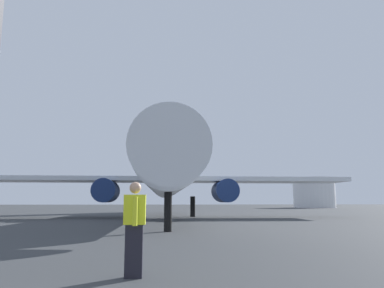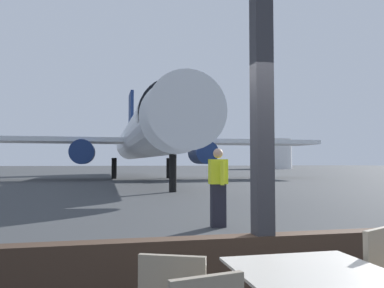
# 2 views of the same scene
# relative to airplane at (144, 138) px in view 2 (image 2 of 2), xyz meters

# --- Properties ---
(ground_plane) EXTENTS (220.00, 220.00, 0.00)m
(ground_plane) POSITION_rel_airplane_xyz_m (-1.55, 10.84, -3.51)
(ground_plane) COLOR #383A3D
(window_frame) EXTENTS (9.15, 0.24, 3.98)m
(window_frame) POSITION_rel_airplane_xyz_m (-1.55, -29.16, -2.12)
(window_frame) COLOR #38281E
(window_frame) RESTS_ON ground
(airplane) EXTENTS (31.30, 36.88, 10.25)m
(airplane) POSITION_rel_airplane_xyz_m (0.00, 0.00, 0.00)
(airplane) COLOR silver
(airplane) RESTS_ON ground
(ground_crew_worker) EXTENTS (0.40, 0.57, 1.74)m
(ground_crew_worker) POSITION_rel_airplane_xyz_m (-0.74, -24.77, -2.60)
(ground_crew_worker) COLOR black
(ground_crew_worker) RESTS_ON ground
(fuel_storage_tank) EXTENTS (8.68, 8.68, 6.37)m
(fuel_storage_tank) POSITION_rel_airplane_xyz_m (31.98, 45.21, -0.32)
(fuel_storage_tank) COLOR white
(fuel_storage_tank) RESTS_ON ground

